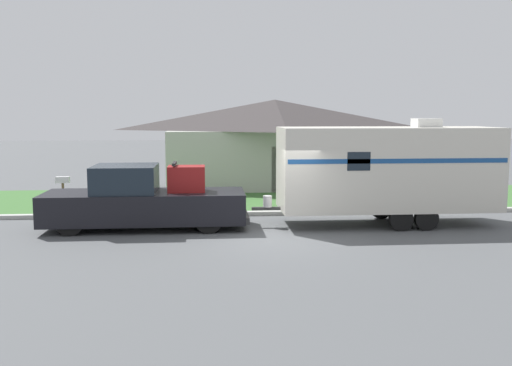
{
  "coord_description": "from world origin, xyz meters",
  "views": [
    {
      "loc": [
        -2.05,
        -16.04,
        3.61
      ],
      "look_at": [
        -0.56,
        1.74,
        1.4
      ],
      "focal_mm": 40.0,
      "sensor_mm": 36.0,
      "label": 1
    }
  ],
  "objects": [
    {
      "name": "mailbox",
      "position": [
        -7.27,
        4.74,
        1.02
      ],
      "size": [
        0.48,
        0.2,
        1.33
      ],
      "color": "brown",
      "rests_on": "ground_plane"
    },
    {
      "name": "travel_trailer",
      "position": [
        3.68,
        1.74,
        1.82
      ],
      "size": [
        7.82,
        2.32,
        3.43
      ],
      "color": "black",
      "rests_on": "ground_plane"
    },
    {
      "name": "house_across_street",
      "position": [
        1.28,
        12.3,
        2.2
      ],
      "size": [
        11.25,
        6.62,
        4.25
      ],
      "color": "#B2B2A8",
      "rests_on": "ground_plane"
    },
    {
      "name": "curb_strip",
      "position": [
        0.0,
        3.75,
        0.07
      ],
      "size": [
        80.0,
        0.3,
        0.14
      ],
      "color": "#ADADA8",
      "rests_on": "ground_plane"
    },
    {
      "name": "lawn_strip",
      "position": [
        0.0,
        7.4,
        0.01
      ],
      "size": [
        80.0,
        7.0,
        0.03
      ],
      "color": "#3D6B33",
      "rests_on": "ground_plane"
    },
    {
      "name": "ground_plane",
      "position": [
        0.0,
        0.0,
        0.0
      ],
      "size": [
        120.0,
        120.0,
        0.0
      ],
      "primitive_type": "plane",
      "color": "#515456"
    },
    {
      "name": "pickup_truck",
      "position": [
        -4.07,
        1.74,
        0.88
      ],
      "size": [
        6.3,
        2.1,
        2.08
      ],
      "color": "black",
      "rests_on": "ground_plane"
    }
  ]
}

